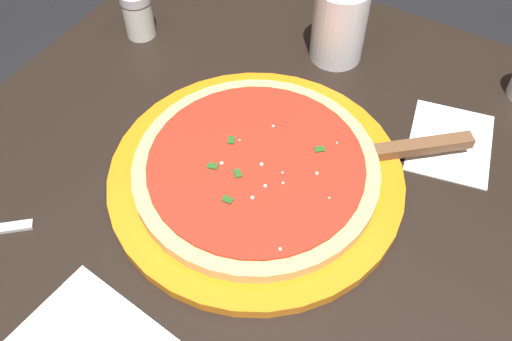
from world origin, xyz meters
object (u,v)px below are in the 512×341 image
object	(u,v)px
napkin_loose_left	(450,142)
parmesan_shaker	(138,13)
serving_plate	(256,177)
cup_tall_drink	(339,23)
pizza_server	(390,152)
pizza	(256,168)

from	to	relation	value
napkin_loose_left	parmesan_shaker	distance (m)	0.48
serving_plate	cup_tall_drink	distance (m)	0.27
cup_tall_drink	napkin_loose_left	xyz separation A→B (m)	(0.08, 0.20, -0.06)
serving_plate	napkin_loose_left	world-z (taller)	serving_plate
pizza_server	napkin_loose_left	world-z (taller)	pizza_server
cup_tall_drink	parmesan_shaker	world-z (taller)	cup_tall_drink
cup_tall_drink	parmesan_shaker	bearing A→B (deg)	-69.52
napkin_loose_left	parmesan_shaker	world-z (taller)	parmesan_shaker
serving_plate	cup_tall_drink	xyz separation A→B (m)	(-0.26, -0.02, 0.05)
pizza	parmesan_shaker	distance (m)	0.33
pizza	napkin_loose_left	distance (m)	0.26
serving_plate	pizza_server	xyz separation A→B (m)	(-0.11, 0.13, 0.01)
cup_tall_drink	parmesan_shaker	xyz separation A→B (m)	(0.10, -0.28, -0.02)
pizza	pizza_server	size ratio (longest dim) A/B	1.50
serving_plate	pizza	bearing A→B (deg)	27.05
serving_plate	pizza	xyz separation A→B (m)	(0.00, 0.00, 0.02)
napkin_loose_left	parmesan_shaker	xyz separation A→B (m)	(0.02, -0.48, 0.04)
parmesan_shaker	serving_plate	bearing A→B (deg)	61.84
serving_plate	napkin_loose_left	xyz separation A→B (m)	(-0.18, 0.19, -0.01)
pizza	parmesan_shaker	bearing A→B (deg)	-118.16
serving_plate	cup_tall_drink	world-z (taller)	cup_tall_drink
cup_tall_drink	napkin_loose_left	distance (m)	0.23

